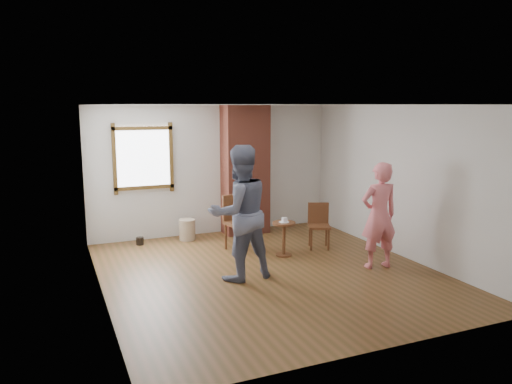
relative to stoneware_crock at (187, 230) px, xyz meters
The scene contains 12 objects.
ground 2.50m from the stoneware_crock, 74.62° to the right, with size 5.50×5.50×0.00m, color brown.
room_shell 2.48m from the stoneware_crock, 71.40° to the right, with size 5.04×5.52×2.62m.
brick_chimney 1.67m from the stoneware_crock, ahead, with size 0.90×0.50×2.60m, color #9C4A37.
stoneware_crock is the anchor object (origin of this frame).
dark_pot 0.93m from the stoneware_crock, behind, with size 0.14×0.14×0.14m, color black.
dining_chair_left 1.24m from the stoneware_crock, 55.05° to the right, with size 0.55×0.55×1.00m.
dining_chair_right 2.56m from the stoneware_crock, 34.55° to the right, with size 0.50×0.50×0.82m.
side_table 2.12m from the stoneware_crock, 52.93° to the right, with size 0.40×0.40×0.60m.
cake_plate 2.15m from the stoneware_crock, 52.93° to the right, with size 0.18×0.18×0.01m, color white.
cake_slice 2.16m from the stoneware_crock, 52.72° to the right, with size 0.08×0.07×0.06m, color white.
man 2.59m from the stoneware_crock, 86.41° to the right, with size 0.98×0.77×2.03m, color #151D3C.
person_pink 3.76m from the stoneware_crock, 49.79° to the right, with size 0.63×0.41×1.71m, color pink.
Camera 1 is at (-3.10, -6.82, 2.59)m, focal length 35.00 mm.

